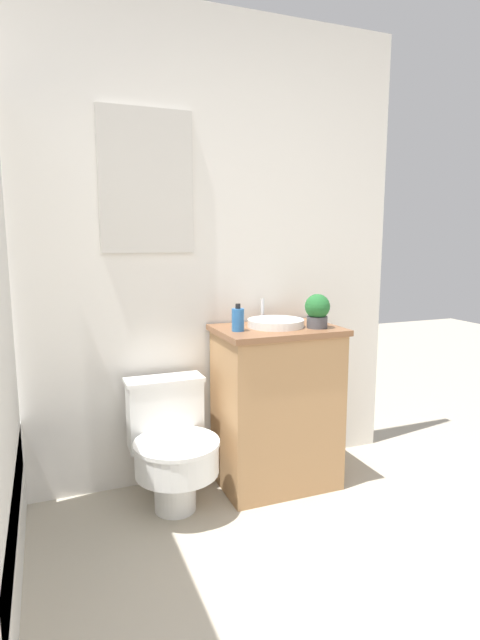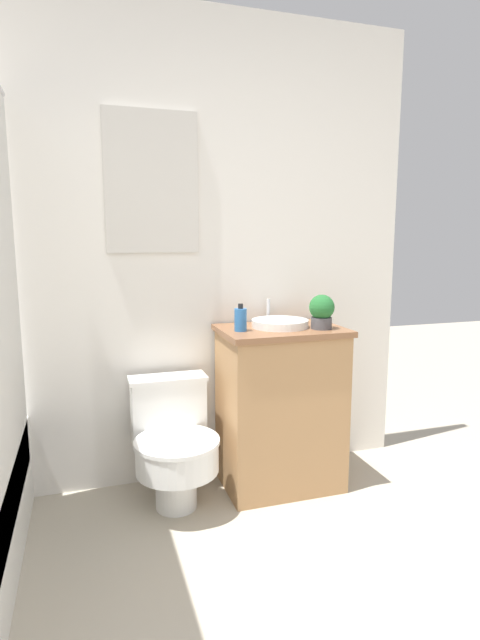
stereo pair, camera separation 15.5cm
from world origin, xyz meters
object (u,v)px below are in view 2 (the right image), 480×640
sink (280,323)px  potted_plant (322,311)px  toilet (174,442)px  soap_bottle (241,319)px

sink → potted_plant: size_ratio=1.88×
toilet → soap_bottle: 0.70m
sink → soap_bottle: 0.24m
soap_bottle → sink: bearing=11.6°
sink → potted_plant: bearing=-31.4°
soap_bottle → potted_plant: 0.42m
toilet → sink: (0.58, 0.05, 0.57)m
sink → potted_plant: 0.23m
toilet → potted_plant: (0.77, -0.07, 0.64)m
soap_bottle → potted_plant: size_ratio=0.78×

